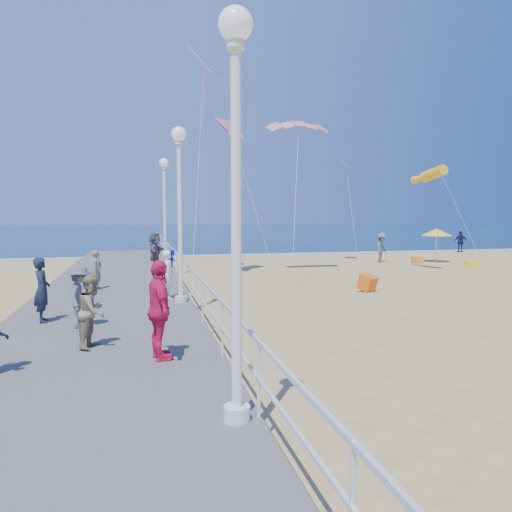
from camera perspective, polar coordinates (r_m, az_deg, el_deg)
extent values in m
plane|color=tan|center=(16.97, 9.86, -5.80)|extent=(160.00, 160.00, 0.00)
cube|color=#0B2946|center=(80.65, -8.57, 2.75)|extent=(160.00, 90.00, 0.05)
cube|color=white|center=(36.55, -2.83, 0.11)|extent=(160.00, 1.20, 0.04)
cube|color=slate|center=(15.63, -16.48, -6.12)|extent=(5.00, 44.00, 0.40)
cube|color=white|center=(15.49, -7.51, -1.38)|extent=(0.05, 42.00, 0.06)
cube|color=white|center=(15.55, -7.49, -3.21)|extent=(0.05, 42.00, 0.04)
cylinder|color=white|center=(6.97, -2.20, -17.50)|extent=(0.36, 0.36, 0.20)
cylinder|color=white|center=(6.44, -2.27, 2.19)|extent=(0.14, 0.14, 4.70)
sphere|color=white|center=(6.84, -2.35, 24.95)|extent=(0.44, 0.44, 0.44)
cylinder|color=white|center=(15.59, -8.57, -4.87)|extent=(0.36, 0.36, 0.20)
cylinder|color=white|center=(15.37, -8.69, 3.79)|extent=(0.14, 0.14, 4.70)
sphere|color=white|center=(15.54, -8.82, 13.61)|extent=(0.44, 0.44, 0.44)
cylinder|color=white|center=(24.49, -10.30, -1.30)|extent=(0.36, 0.36, 0.20)
cylinder|color=white|center=(24.35, -10.39, 4.21)|extent=(0.14, 0.14, 4.70)
sphere|color=white|center=(24.46, -10.49, 10.43)|extent=(0.44, 0.44, 0.44)
imported|color=white|center=(16.32, -9.97, -2.05)|extent=(0.44, 0.61, 1.55)
imported|color=#3340C0|center=(16.43, -9.50, -0.49)|extent=(0.31, 0.38, 0.71)
imported|color=#182134|center=(13.67, -23.27, -3.55)|extent=(0.51, 0.67, 1.65)
imported|color=gray|center=(10.77, -18.15, -6.01)|extent=(0.78, 0.88, 1.50)
imported|color=#58585D|center=(12.69, -19.49, -4.40)|extent=(0.66, 1.03, 1.51)
imported|color=#E21C53|center=(9.54, -10.98, -6.10)|extent=(0.66, 1.17, 1.88)
imported|color=#4F4E53|center=(23.70, -11.47, 0.46)|extent=(0.96, 1.78, 1.83)
imported|color=#827359|center=(18.84, -17.70, -1.49)|extent=(0.47, 0.59, 1.41)
imported|color=slate|center=(32.47, 14.18, 0.93)|extent=(1.34, 1.32, 1.85)
imported|color=#1B1A3A|center=(42.59, 22.35, 1.53)|extent=(1.07, 0.71, 1.69)
imported|color=gray|center=(30.02, -2.07, 0.45)|extent=(0.61, 0.82, 1.53)
cube|color=red|center=(20.35, 12.61, -3.19)|extent=(0.81, 0.88, 0.74)
cylinder|color=white|center=(33.42, 19.90, 0.85)|extent=(0.05, 0.05, 1.80)
cone|color=yellow|center=(33.37, 19.95, 2.58)|extent=(1.90, 1.90, 0.45)
cube|color=orange|center=(32.54, 17.95, -0.44)|extent=(0.55, 0.55, 0.40)
cube|color=yellow|center=(31.08, 23.34, -0.85)|extent=(0.55, 0.55, 0.40)
cylinder|color=#FFB115|center=(27.93, 19.63, 8.86)|extent=(0.99, 2.61, 1.07)
cube|color=#EA5686|center=(25.66, -3.02, 14.42)|extent=(1.61, 1.60, 0.95)
cube|color=green|center=(32.33, 10.21, 10.26)|extent=(1.34, 1.40, 0.69)
cube|color=#ED541B|center=(24.06, -5.98, 21.01)|extent=(1.60, 1.89, 1.22)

